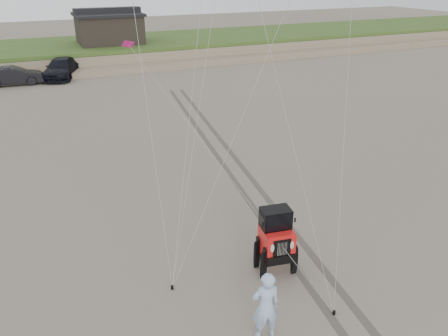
{
  "coord_description": "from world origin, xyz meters",
  "views": [
    {
      "loc": [
        -6.05,
        -8.77,
        8.5
      ],
      "look_at": [
        -0.77,
        3.0,
        2.6
      ],
      "focal_mm": 35.0,
      "sensor_mm": 36.0,
      "label": 1
    }
  ],
  "objects": [
    {
      "name": "truck_b",
      "position": [
        -7.15,
        29.74,
        0.73
      ],
      "size": [
        4.48,
        1.75,
        1.45
      ],
      "primitive_type": "imported",
      "rotation": [
        0.0,
        0.0,
        1.52
      ],
      "color": "black",
      "rests_on": "ground"
    },
    {
      "name": "tire_tracks",
      "position": [
        2.0,
        8.0,
        0.0
      ],
      "size": [
        5.22,
        29.74,
        0.01
      ],
      "color": "#4C443D",
      "rests_on": "ground"
    },
    {
      "name": "ground",
      "position": [
        0.0,
        0.0,
        0.0
      ],
      "size": [
        160.0,
        160.0,
        0.0
      ],
      "primitive_type": "plane",
      "color": "#6B6054",
      "rests_on": "ground"
    },
    {
      "name": "stake_main",
      "position": [
        -3.3,
        1.05,
        0.06
      ],
      "size": [
        0.08,
        0.08,
        0.12
      ],
      "primitive_type": "cylinder",
      "color": "black",
      "rests_on": "ground"
    },
    {
      "name": "man",
      "position": [
        -1.72,
        -1.61,
        0.98
      ],
      "size": [
        0.79,
        0.6,
        1.96
      ],
      "primitive_type": "imported",
      "rotation": [
        0.0,
        0.0,
        2.95
      ],
      "color": "#849FCC",
      "rests_on": "ground"
    },
    {
      "name": "stake_aux",
      "position": [
        0.37,
        -1.72,
        0.06
      ],
      "size": [
        0.08,
        0.08,
        0.12
      ],
      "primitive_type": "cylinder",
      "color": "black",
      "rests_on": "ground"
    },
    {
      "name": "jeep",
      "position": [
        -0.14,
        0.58,
        0.84
      ],
      "size": [
        2.62,
        4.75,
        1.68
      ],
      "primitive_type": null,
      "rotation": [
        0.0,
        0.0,
        -0.16
      ],
      "color": "red",
      "rests_on": "ground"
    },
    {
      "name": "cabin",
      "position": [
        2.0,
        37.0,
        3.24
      ],
      "size": [
        6.4,
        5.4,
        3.35
      ],
      "color": "black",
      "rests_on": "dune_ridge"
    },
    {
      "name": "truck_c",
      "position": [
        -3.42,
        30.9,
        0.8
      ],
      "size": [
        3.99,
        5.93,
        1.6
      ],
      "primitive_type": "imported",
      "rotation": [
        0.0,
        0.0,
        -0.35
      ],
      "color": "black",
      "rests_on": "ground"
    },
    {
      "name": "dune_ridge",
      "position": [
        0.0,
        37.5,
        0.82
      ],
      "size": [
        160.0,
        14.25,
        1.73
      ],
      "color": "#7A6B54",
      "rests_on": "ground"
    }
  ]
}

